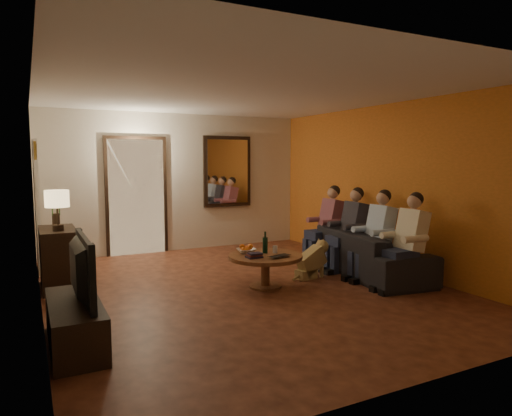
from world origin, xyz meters
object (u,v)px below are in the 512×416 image
bowl (246,251)px  tv_stand (75,324)px  dresser (59,258)px  wine_bottle (265,242)px  person_c (351,232)px  person_d (328,227)px  sofa (368,252)px  coffee_table (265,271)px  table_lamp (57,210)px  person_a (408,245)px  dog (311,259)px  laptop (282,257)px  tv (73,269)px  person_b (377,238)px

bowl → tv_stand: bearing=-153.3°
dresser → wine_bottle: bearing=-24.2°
dresser → person_c: 4.27m
person_d → wine_bottle: (-1.60, -0.76, 0.01)m
sofa → coffee_table: size_ratio=2.27×
table_lamp → coffee_table: bearing=-22.3°
sofa → table_lamp: bearing=85.1°
person_a → dog: person_a is taller
person_a → laptop: 1.69m
tv → sofa: tv is taller
table_lamp → laptop: 2.98m
person_b → dog: 1.00m
bowl → person_a: bearing=-32.2°
person_d → bowl: (-1.83, -0.64, -0.12)m
table_lamp → wine_bottle: table_lamp is taller
table_lamp → laptop: bearing=-26.6°
wine_bottle → sofa: bearing=-4.5°
tv → person_c: bearing=-73.7°
tv → coffee_table: 2.72m
tv_stand → laptop: laptop is taller
person_a → coffee_table: (-1.65, 0.94, -0.38)m
bowl → table_lamp: bearing=160.9°
wine_bottle → tv: bearing=-157.7°
tv_stand → laptop: (2.60, 0.67, 0.25)m
tv → sofa: size_ratio=0.47×
tv_stand → wine_bottle: size_ratio=4.09×
dresser → person_d: bearing=-5.2°
tv_stand → person_d: person_d is taller
wine_bottle → dresser: bearing=155.8°
person_c → table_lamp: bearing=169.6°
person_b → bowl: size_ratio=4.63×
wine_bottle → person_a: bearing=-32.9°
person_d → dog: person_d is taller
tv → coffee_table: size_ratio=1.06×
bowl → dog: bearing=-4.2°
tv → dog: (3.34, 1.09, -0.45)m
person_c → laptop: person_c is taller
table_lamp → person_c: size_ratio=0.45×
dresser → tv_stand: size_ratio=0.72×
table_lamp → laptop: table_lamp is taller
dresser → person_c: (4.16, -0.98, 0.19)m
coffee_table → table_lamp: bearing=157.7°
dresser → person_b: size_ratio=0.76×
person_c → dog: 0.88m
table_lamp → person_c: (4.16, -0.76, -0.48)m
person_d → laptop: person_d is taller
person_d → laptop: (-1.55, -1.14, -0.14)m
table_lamp → person_d: table_lamp is taller
tv_stand → person_b: 4.22m
table_lamp → wine_bottle: 2.76m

